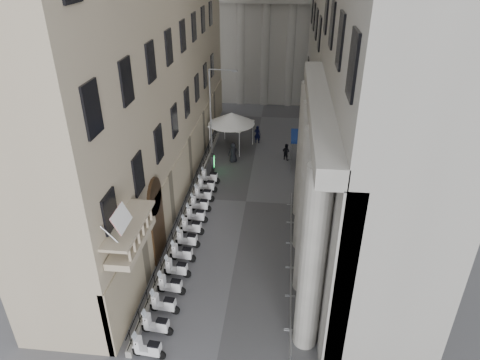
% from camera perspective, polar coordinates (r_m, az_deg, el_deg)
% --- Properties ---
extents(iron_fence, '(0.30, 28.00, 1.40)m').
position_cam_1_polar(iron_fence, '(33.37, -6.77, -3.50)').
color(iron_fence, black).
rests_on(iron_fence, ground).
extents(blue_awning, '(1.60, 3.00, 3.00)m').
position_cam_1_polar(blue_awning, '(39.64, 7.74, 1.94)').
color(blue_awning, navy).
rests_on(blue_awning, ground).
extents(flag, '(1.00, 1.40, 8.20)m').
position_cam_1_polar(flag, '(23.76, -13.05, -20.32)').
color(flag, '#9E0C11').
rests_on(flag, ground).
extents(scooter_0, '(1.44, 0.68, 1.50)m').
position_cam_1_polar(scooter_0, '(23.08, -11.95, -22.08)').
color(scooter_0, white).
rests_on(scooter_0, ground).
extents(scooter_1, '(1.44, 0.68, 1.50)m').
position_cam_1_polar(scooter_1, '(23.98, -10.89, -19.42)').
color(scooter_1, white).
rests_on(scooter_1, ground).
extents(scooter_2, '(1.44, 0.68, 1.50)m').
position_cam_1_polar(scooter_2, '(24.94, -9.93, -16.96)').
color(scooter_2, white).
rests_on(scooter_2, ground).
extents(scooter_3, '(1.44, 0.68, 1.50)m').
position_cam_1_polar(scooter_3, '(25.94, -9.07, -14.68)').
color(scooter_3, white).
rests_on(scooter_3, ground).
extents(scooter_4, '(1.44, 0.68, 1.50)m').
position_cam_1_polar(scooter_4, '(26.98, -8.29, -12.57)').
color(scooter_4, white).
rests_on(scooter_4, ground).
extents(scooter_5, '(1.44, 0.68, 1.50)m').
position_cam_1_polar(scooter_5, '(28.07, -7.58, -10.61)').
color(scooter_5, white).
rests_on(scooter_5, ground).
extents(scooter_6, '(1.44, 0.68, 1.50)m').
position_cam_1_polar(scooter_6, '(29.19, -6.93, -8.80)').
color(scooter_6, white).
rests_on(scooter_6, ground).
extents(scooter_7, '(1.44, 0.68, 1.50)m').
position_cam_1_polar(scooter_7, '(30.33, -6.33, -7.13)').
color(scooter_7, white).
rests_on(scooter_7, ground).
extents(scooter_8, '(1.44, 0.68, 1.50)m').
position_cam_1_polar(scooter_8, '(31.51, -5.79, -5.58)').
color(scooter_8, white).
rests_on(scooter_8, ground).
extents(scooter_9, '(1.44, 0.68, 1.50)m').
position_cam_1_polar(scooter_9, '(32.71, -5.28, -4.14)').
color(scooter_9, white).
rests_on(scooter_9, ground).
extents(scooter_10, '(1.44, 0.68, 1.50)m').
position_cam_1_polar(scooter_10, '(33.93, -4.81, -2.80)').
color(scooter_10, white).
rests_on(scooter_10, ground).
extents(scooter_11, '(1.44, 0.68, 1.50)m').
position_cam_1_polar(scooter_11, '(35.17, -4.38, -1.56)').
color(scooter_11, white).
rests_on(scooter_11, ground).
extents(scooter_12, '(1.44, 0.68, 1.50)m').
position_cam_1_polar(scooter_12, '(36.43, -3.98, -0.40)').
color(scooter_12, white).
rests_on(scooter_12, ground).
extents(barrier_0, '(0.60, 2.40, 1.10)m').
position_cam_1_polar(barrier_0, '(23.05, 6.64, -21.59)').
color(barrier_0, '#A8AAB0').
rests_on(barrier_0, ground).
extents(barrier_1, '(0.60, 2.40, 1.10)m').
position_cam_1_polar(barrier_1, '(24.73, 6.68, -17.15)').
color(barrier_1, '#A8AAB0').
rests_on(barrier_1, ground).
extents(barrier_2, '(0.60, 2.40, 1.10)m').
position_cam_1_polar(barrier_2, '(26.53, 6.71, -13.29)').
color(barrier_2, '#A8AAB0').
rests_on(barrier_2, ground).
extents(barrier_3, '(0.60, 2.40, 1.10)m').
position_cam_1_polar(barrier_3, '(28.45, 6.73, -9.93)').
color(barrier_3, '#A8AAB0').
rests_on(barrier_3, ground).
extents(barrier_4, '(0.60, 2.40, 1.10)m').
position_cam_1_polar(barrier_4, '(30.45, 6.76, -7.01)').
color(barrier_4, '#A8AAB0').
rests_on(barrier_4, ground).
extents(barrier_5, '(0.60, 2.40, 1.10)m').
position_cam_1_polar(barrier_5, '(32.51, 6.78, -4.45)').
color(barrier_5, '#A8AAB0').
rests_on(barrier_5, ground).
extents(security_tent, '(4.52, 4.52, 3.68)m').
position_cam_1_polar(security_tent, '(42.34, -1.63, 8.50)').
color(security_tent, white).
rests_on(security_tent, ground).
extents(street_lamp, '(2.67, 0.40, 8.18)m').
position_cam_1_polar(street_lamp, '(40.09, -3.54, 10.01)').
color(street_lamp, '#95979D').
rests_on(street_lamp, ground).
extents(info_kiosk, '(0.33, 0.80, 1.66)m').
position_cam_1_polar(info_kiosk, '(37.88, -3.65, 2.25)').
color(info_kiosk, black).
rests_on(info_kiosk, ground).
extents(pedestrian_a, '(0.76, 0.60, 1.83)m').
position_cam_1_polar(pedestrian_a, '(43.66, 2.33, 6.10)').
color(pedestrian_a, black).
rests_on(pedestrian_a, ground).
extents(pedestrian_b, '(0.98, 0.94, 1.59)m').
position_cam_1_polar(pedestrian_b, '(40.33, 6.16, 3.78)').
color(pedestrian_b, black).
rests_on(pedestrian_b, ground).
extents(pedestrian_c, '(1.09, 0.91, 1.90)m').
position_cam_1_polar(pedestrian_c, '(39.57, -0.92, 3.69)').
color(pedestrian_c, black).
rests_on(pedestrian_c, ground).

